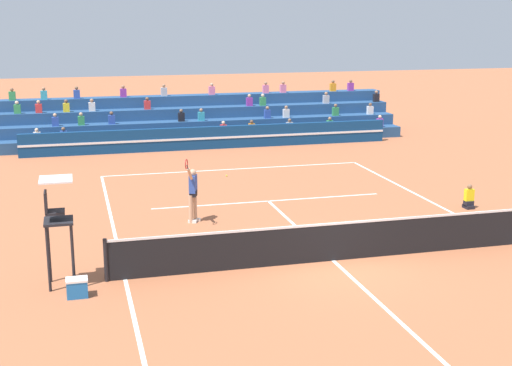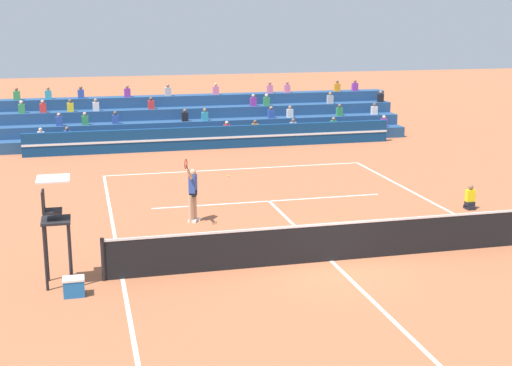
{
  "view_description": "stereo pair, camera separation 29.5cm",
  "coord_description": "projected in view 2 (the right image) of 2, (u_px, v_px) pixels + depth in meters",
  "views": [
    {
      "loc": [
        -6.57,
        -16.93,
        6.43
      ],
      "look_at": [
        -0.89,
        4.74,
        1.1
      ],
      "focal_mm": 50.0,
      "sensor_mm": 36.0,
      "label": 1
    },
    {
      "loc": [
        -6.29,
        -17.01,
        6.43
      ],
      "look_at": [
        -0.89,
        4.74,
        1.1
      ],
      "focal_mm": 50.0,
      "sensor_mm": 36.0,
      "label": 2
    }
  ],
  "objects": [
    {
      "name": "equipment_cooler",
      "position": [
        74.0,
        287.0,
        16.62
      ],
      "size": [
        0.5,
        0.38,
        0.45
      ],
      "color": "#1E66B2",
      "rests_on": "ground"
    },
    {
      "name": "umpire_chair",
      "position": [
        54.0,
        217.0,
        16.97
      ],
      "size": [
        0.76,
        0.84,
        2.67
      ],
      "color": "black",
      "rests_on": "ground"
    },
    {
      "name": "ground_plane",
      "position": [
        331.0,
        261.0,
        19.02
      ],
      "size": [
        120.0,
        120.0,
        0.0
      ],
      "primitive_type": "plane",
      "color": "#AD603D"
    },
    {
      "name": "ball_kid_courtside",
      "position": [
        470.0,
        200.0,
        24.0
      ],
      "size": [
        0.3,
        0.36,
        0.84
      ],
      "color": "black",
      "rests_on": "ground"
    },
    {
      "name": "sponsor_banner_wall",
      "position": [
        215.0,
        138.0,
        34.71
      ],
      "size": [
        18.0,
        0.26,
        1.1
      ],
      "color": "navy",
      "rests_on": "ground"
    },
    {
      "name": "tennis_ball",
      "position": [
        228.0,
        176.0,
        28.9
      ],
      "size": [
        0.07,
        0.07,
        0.07
      ],
      "primitive_type": "sphere",
      "color": "#C6DB33",
      "rests_on": "ground"
    },
    {
      "name": "bleacher_stand",
      "position": [
        203.0,
        122.0,
        37.64
      ],
      "size": [
        20.92,
        3.8,
        2.83
      ],
      "color": "navy",
      "rests_on": "ground"
    },
    {
      "name": "tennis_net",
      "position": [
        332.0,
        242.0,
        18.89
      ],
      "size": [
        12.0,
        0.1,
        1.1
      ],
      "color": "black",
      "rests_on": "ground"
    },
    {
      "name": "tennis_player",
      "position": [
        193.0,
        192.0,
        22.37
      ],
      "size": [
        0.65,
        1.28,
        2.27
      ],
      "color": "tan",
      "rests_on": "ground"
    },
    {
      "name": "court_lines",
      "position": [
        331.0,
        261.0,
        19.02
      ],
      "size": [
        11.1,
        23.9,
        0.01
      ],
      "color": "white",
      "rests_on": "ground"
    }
  ]
}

